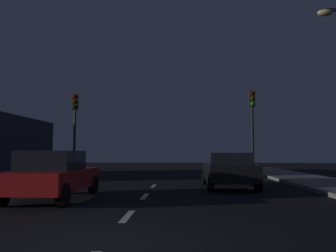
% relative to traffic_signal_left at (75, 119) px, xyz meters
% --- Properties ---
extents(ground_plane, '(80.00, 80.00, 0.00)m').
position_rel_traffic_signal_left_xyz_m(ground_plane, '(4.90, -8.03, -3.36)').
color(ground_plane, black).
extents(lane_stripe_second, '(0.16, 1.60, 0.01)m').
position_rel_traffic_signal_left_xyz_m(lane_stripe_second, '(4.90, -12.43, -3.35)').
color(lane_stripe_second, silver).
rests_on(lane_stripe_second, ground_plane).
extents(lane_stripe_third, '(0.16, 1.60, 0.01)m').
position_rel_traffic_signal_left_xyz_m(lane_stripe_third, '(4.90, -8.63, -3.35)').
color(lane_stripe_third, silver).
rests_on(lane_stripe_third, ground_plane).
extents(lane_stripe_fourth, '(0.16, 1.60, 0.01)m').
position_rel_traffic_signal_left_xyz_m(lane_stripe_fourth, '(4.90, -4.83, -3.35)').
color(lane_stripe_fourth, silver).
rests_on(lane_stripe_fourth, ground_plane).
extents(traffic_signal_left, '(0.32, 0.38, 4.78)m').
position_rel_traffic_signal_left_xyz_m(traffic_signal_left, '(0.00, 0.00, 0.00)').
color(traffic_signal_left, '#2D2D30').
rests_on(traffic_signal_left, ground_plane).
extents(traffic_signal_right, '(0.32, 0.38, 4.91)m').
position_rel_traffic_signal_left_xyz_m(traffic_signal_right, '(10.08, 0.00, 0.09)').
color(traffic_signal_right, black).
rests_on(traffic_signal_right, ground_plane).
extents(car_stopped_ahead, '(2.00, 4.17, 1.43)m').
position_rel_traffic_signal_left_xyz_m(car_stopped_ahead, '(8.06, -5.48, -2.61)').
color(car_stopped_ahead, black).
rests_on(car_stopped_ahead, ground_plane).
extents(car_adjacent_lane, '(1.95, 4.23, 1.49)m').
position_rel_traffic_signal_left_xyz_m(car_adjacent_lane, '(2.20, -9.66, -2.60)').
color(car_adjacent_lane, '#B21919').
rests_on(car_adjacent_lane, ground_plane).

